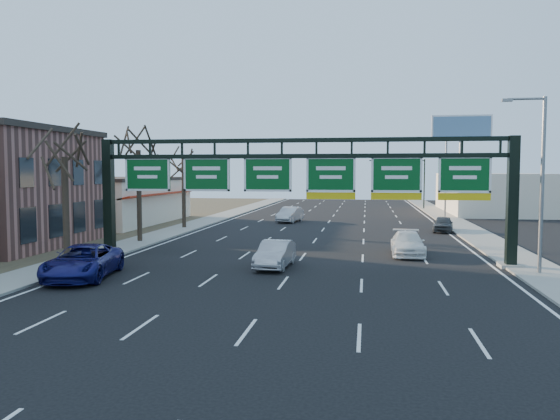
% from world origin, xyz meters
% --- Properties ---
extents(ground, '(160.00, 160.00, 0.00)m').
position_xyz_m(ground, '(0.00, 0.00, 0.00)').
color(ground, black).
rests_on(ground, ground).
extents(sidewalk_left, '(3.00, 120.00, 0.12)m').
position_xyz_m(sidewalk_left, '(-12.80, 20.00, 0.06)').
color(sidewalk_left, gray).
rests_on(sidewalk_left, ground).
extents(sidewalk_right, '(3.00, 120.00, 0.12)m').
position_xyz_m(sidewalk_right, '(12.80, 20.00, 0.06)').
color(sidewalk_right, gray).
rests_on(sidewalk_right, ground).
extents(dirt_strip_left, '(21.00, 120.00, 0.06)m').
position_xyz_m(dirt_strip_left, '(-25.00, 20.00, 0.03)').
color(dirt_strip_left, '#473D2B').
rests_on(dirt_strip_left, ground).
extents(lane_markings, '(21.60, 120.00, 0.01)m').
position_xyz_m(lane_markings, '(0.00, 20.00, 0.01)').
color(lane_markings, white).
rests_on(lane_markings, ground).
extents(sign_gantry, '(24.60, 1.20, 7.20)m').
position_xyz_m(sign_gantry, '(0.16, 8.00, 4.63)').
color(sign_gantry, black).
rests_on(sign_gantry, ground).
extents(cream_strip, '(10.90, 18.40, 4.70)m').
position_xyz_m(cream_strip, '(-21.48, 29.00, 2.36)').
color(cream_strip, beige).
rests_on(cream_strip, ground).
extents(building_right_distant, '(12.00, 20.00, 5.00)m').
position_xyz_m(building_right_distant, '(20.00, 50.00, 2.50)').
color(building_right_distant, beige).
rests_on(building_right_distant, ground).
extents(tree_gantry, '(3.60, 3.60, 8.48)m').
position_xyz_m(tree_gantry, '(-12.80, 5.00, 7.11)').
color(tree_gantry, '#2C2218').
rests_on(tree_gantry, sidewalk_left).
extents(tree_mid, '(3.60, 3.60, 9.24)m').
position_xyz_m(tree_mid, '(-12.80, 15.00, 7.85)').
color(tree_mid, '#2C2218').
rests_on(tree_mid, sidewalk_left).
extents(tree_far, '(3.60, 3.60, 8.86)m').
position_xyz_m(tree_far, '(-12.80, 25.00, 7.48)').
color(tree_far, '#2C2218').
rests_on(tree_far, sidewalk_left).
extents(streetlight_near, '(2.15, 0.22, 9.00)m').
position_xyz_m(streetlight_near, '(12.47, 6.00, 5.08)').
color(streetlight_near, slate).
rests_on(streetlight_near, sidewalk_right).
extents(streetlight_far, '(2.15, 0.22, 9.00)m').
position_xyz_m(streetlight_far, '(12.47, 40.00, 5.08)').
color(streetlight_far, slate).
rests_on(streetlight_far, sidewalk_right).
extents(billboard_right, '(7.00, 0.50, 12.00)m').
position_xyz_m(billboard_right, '(15.00, 44.98, 9.06)').
color(billboard_right, slate).
rests_on(billboard_right, ground).
extents(traffic_signal_mast, '(10.16, 0.54, 7.00)m').
position_xyz_m(traffic_signal_mast, '(5.69, 55.00, 5.50)').
color(traffic_signal_mast, black).
rests_on(traffic_signal_mast, ground).
extents(car_blue_suv, '(3.67, 6.25, 1.63)m').
position_xyz_m(car_blue_suv, '(-9.95, 1.59, 0.82)').
color(car_blue_suv, navy).
rests_on(car_blue_suv, ground).
extents(car_silver_sedan, '(1.78, 4.50, 1.46)m').
position_xyz_m(car_silver_sedan, '(-1.06, 6.03, 0.73)').
color(car_silver_sedan, '#A5A4A8').
rests_on(car_silver_sedan, ground).
extents(car_white_wagon, '(2.11, 5.03, 1.45)m').
position_xyz_m(car_white_wagon, '(6.45, 11.80, 0.73)').
color(car_white_wagon, white).
rests_on(car_white_wagon, ground).
extents(car_grey_far, '(2.26, 4.25, 1.38)m').
position_xyz_m(car_grey_far, '(10.50, 25.87, 0.69)').
color(car_grey_far, '#3C3F41').
rests_on(car_grey_far, ground).
extents(car_silver_distant, '(2.45, 4.96, 1.56)m').
position_xyz_m(car_silver_distant, '(-4.02, 32.94, 0.78)').
color(car_silver_distant, '#B2B1B6').
rests_on(car_silver_distant, ground).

